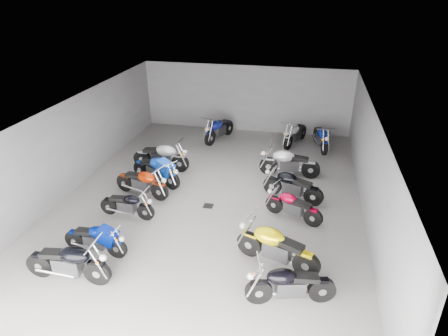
{
  "coord_description": "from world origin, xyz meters",
  "views": [
    {
      "loc": [
        2.94,
        -11.6,
        6.93
      ],
      "look_at": [
        0.33,
        0.45,
        1.0
      ],
      "focal_mm": 32.0,
      "sensor_mm": 36.0,
      "label": 1
    }
  ],
  "objects_px": {
    "motorcycle_left_a": "(68,262)",
    "motorcycle_right_f": "(289,163)",
    "motorcycle_right_b": "(276,247)",
    "motorcycle_right_e": "(292,186)",
    "motorcycle_back_f": "(321,137)",
    "motorcycle_left_d": "(142,182)",
    "motorcycle_left_e": "(156,170)",
    "motorcycle_left_f": "(161,156)",
    "motorcycle_back_e": "(295,133)",
    "motorcycle_back_c": "(219,129)",
    "drain_grate": "(208,206)",
    "motorcycle_left_c": "(127,205)",
    "motorcycle_right_a": "(290,285)",
    "motorcycle_right_d": "(293,206)",
    "motorcycle_left_b": "(96,239)"
  },
  "relations": [
    {
      "from": "motorcycle_right_e",
      "to": "motorcycle_back_c",
      "type": "bearing_deg",
      "value": 55.55
    },
    {
      "from": "motorcycle_left_b",
      "to": "motorcycle_left_e",
      "type": "height_order",
      "value": "motorcycle_left_e"
    },
    {
      "from": "motorcycle_right_a",
      "to": "motorcycle_right_e",
      "type": "xyz_separation_m",
      "value": [
        -0.24,
        4.88,
        0.01
      ]
    },
    {
      "from": "motorcycle_right_b",
      "to": "motorcycle_right_e",
      "type": "distance_m",
      "value": 3.6
    },
    {
      "from": "motorcycle_right_e",
      "to": "motorcycle_back_f",
      "type": "distance_m",
      "value": 4.92
    },
    {
      "from": "motorcycle_back_e",
      "to": "motorcycle_left_f",
      "type": "bearing_deg",
      "value": 58.39
    },
    {
      "from": "motorcycle_back_f",
      "to": "motorcycle_right_b",
      "type": "bearing_deg",
      "value": 69.31
    },
    {
      "from": "motorcycle_right_a",
      "to": "motorcycle_right_f",
      "type": "bearing_deg",
      "value": -10.53
    },
    {
      "from": "motorcycle_left_d",
      "to": "motorcycle_right_a",
      "type": "relative_size",
      "value": 1.0
    },
    {
      "from": "motorcycle_left_a",
      "to": "motorcycle_right_b",
      "type": "distance_m",
      "value": 5.25
    },
    {
      "from": "motorcycle_left_b",
      "to": "motorcycle_back_c",
      "type": "distance_m",
      "value": 9.08
    },
    {
      "from": "motorcycle_right_d",
      "to": "motorcycle_left_e",
      "type": "bearing_deg",
      "value": 98.04
    },
    {
      "from": "motorcycle_right_b",
      "to": "motorcycle_left_a",
      "type": "bearing_deg",
      "value": 128.66
    },
    {
      "from": "motorcycle_left_f",
      "to": "motorcycle_right_e",
      "type": "distance_m",
      "value": 5.33
    },
    {
      "from": "motorcycle_back_f",
      "to": "motorcycle_right_e",
      "type": "bearing_deg",
      "value": 65.82
    },
    {
      "from": "drain_grate",
      "to": "motorcycle_right_f",
      "type": "height_order",
      "value": "motorcycle_right_f"
    },
    {
      "from": "motorcycle_right_d",
      "to": "motorcycle_left_c",
      "type": "bearing_deg",
      "value": 124.2
    },
    {
      "from": "motorcycle_right_a",
      "to": "motorcycle_left_e",
      "type": "bearing_deg",
      "value": 31.38
    },
    {
      "from": "motorcycle_left_d",
      "to": "motorcycle_back_e",
      "type": "relative_size",
      "value": 1.01
    },
    {
      "from": "motorcycle_right_d",
      "to": "motorcycle_back_c",
      "type": "relative_size",
      "value": 0.83
    },
    {
      "from": "motorcycle_right_f",
      "to": "motorcycle_left_e",
      "type": "bearing_deg",
      "value": 108.95
    },
    {
      "from": "drain_grate",
      "to": "motorcycle_left_d",
      "type": "distance_m",
      "value": 2.46
    },
    {
      "from": "motorcycle_left_d",
      "to": "motorcycle_right_b",
      "type": "distance_m",
      "value": 5.61
    },
    {
      "from": "motorcycle_right_b",
      "to": "motorcycle_right_e",
      "type": "xyz_separation_m",
      "value": [
        0.2,
        3.6,
        -0.05
      ]
    },
    {
      "from": "motorcycle_left_b",
      "to": "motorcycle_left_d",
      "type": "distance_m",
      "value": 3.3
    },
    {
      "from": "motorcycle_left_c",
      "to": "motorcycle_right_a",
      "type": "xyz_separation_m",
      "value": [
        5.24,
        -2.65,
        0.07
      ]
    },
    {
      "from": "motorcycle_back_e",
      "to": "motorcycle_right_f",
      "type": "bearing_deg",
      "value": 110.3
    },
    {
      "from": "motorcycle_left_b",
      "to": "motorcycle_back_f",
      "type": "height_order",
      "value": "motorcycle_back_f"
    },
    {
      "from": "motorcycle_back_c",
      "to": "motorcycle_back_f",
      "type": "xyz_separation_m",
      "value": [
        4.63,
        -0.01,
        -0.03
      ]
    },
    {
      "from": "motorcycle_left_a",
      "to": "motorcycle_right_f",
      "type": "distance_m",
      "value": 8.61
    },
    {
      "from": "motorcycle_right_e",
      "to": "motorcycle_right_f",
      "type": "distance_m",
      "value": 1.78
    },
    {
      "from": "motorcycle_right_b",
      "to": "motorcycle_back_e",
      "type": "xyz_separation_m",
      "value": [
        0.03,
        8.67,
        -0.05
      ]
    },
    {
      "from": "motorcycle_back_e",
      "to": "motorcycle_back_f",
      "type": "relative_size",
      "value": 0.97
    },
    {
      "from": "motorcycle_left_e",
      "to": "motorcycle_right_a",
      "type": "distance_m",
      "value": 7.2
    },
    {
      "from": "motorcycle_left_d",
      "to": "motorcycle_right_e",
      "type": "bearing_deg",
      "value": 113.75
    },
    {
      "from": "motorcycle_left_b",
      "to": "motorcycle_right_a",
      "type": "xyz_separation_m",
      "value": [
        5.3,
        -0.74,
        0.05
      ]
    },
    {
      "from": "motorcycle_left_f",
      "to": "motorcycle_back_e",
      "type": "bearing_deg",
      "value": 130.43
    },
    {
      "from": "motorcycle_right_a",
      "to": "motorcycle_back_f",
      "type": "xyz_separation_m",
      "value": [
        0.73,
        9.71,
        0.01
      ]
    },
    {
      "from": "motorcycle_back_f",
      "to": "motorcycle_left_f",
      "type": "bearing_deg",
      "value": 17.05
    },
    {
      "from": "motorcycle_right_b",
      "to": "motorcycle_back_e",
      "type": "distance_m",
      "value": 8.67
    },
    {
      "from": "motorcycle_left_f",
      "to": "motorcycle_back_f",
      "type": "height_order",
      "value": "motorcycle_left_f"
    },
    {
      "from": "motorcycle_left_c",
      "to": "motorcycle_left_d",
      "type": "relative_size",
      "value": 0.88
    },
    {
      "from": "motorcycle_right_f",
      "to": "motorcycle_right_a",
      "type": "bearing_deg",
      "value": -176.27
    },
    {
      "from": "motorcycle_right_e",
      "to": "motorcycle_right_b",
      "type": "bearing_deg",
      "value": -164.64
    },
    {
      "from": "drain_grate",
      "to": "motorcycle_left_a",
      "type": "height_order",
      "value": "motorcycle_left_a"
    },
    {
      "from": "drain_grate",
      "to": "motorcycle_right_f",
      "type": "distance_m",
      "value": 3.78
    },
    {
      "from": "motorcycle_right_f",
      "to": "motorcycle_right_d",
      "type": "bearing_deg",
      "value": -174.01
    },
    {
      "from": "motorcycle_right_e",
      "to": "motorcycle_left_a",
      "type": "bearing_deg",
      "value": 154.06
    },
    {
      "from": "motorcycle_left_d",
      "to": "motorcycle_left_e",
      "type": "xyz_separation_m",
      "value": [
        0.15,
        0.96,
        0.03
      ]
    },
    {
      "from": "motorcycle_left_a",
      "to": "motorcycle_left_d",
      "type": "distance_m",
      "value": 4.44
    }
  ]
}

